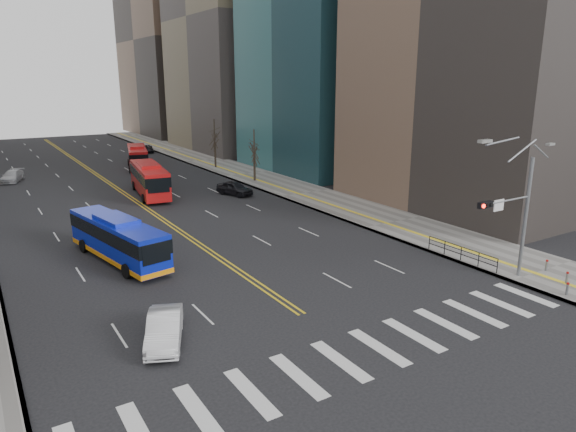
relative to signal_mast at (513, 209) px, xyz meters
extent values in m
plane|color=black|center=(-13.77, -2.00, -4.86)|extent=(220.00, 220.00, 0.00)
cube|color=slate|center=(3.73, 43.00, -4.78)|extent=(7.00, 130.00, 0.15)
cube|color=silver|center=(-24.40, -2.00, -4.85)|extent=(0.70, 4.00, 0.01)
cube|color=silver|center=(-22.04, -2.00, -4.85)|extent=(0.70, 4.00, 0.01)
cube|color=silver|center=(-19.67, -2.00, -4.85)|extent=(0.70, 4.00, 0.01)
cube|color=silver|center=(-17.31, -2.00, -4.85)|extent=(0.70, 4.00, 0.01)
cube|color=silver|center=(-14.95, -2.00, -4.85)|extent=(0.70, 4.00, 0.01)
cube|color=silver|center=(-12.58, -2.00, -4.85)|extent=(0.70, 4.00, 0.01)
cube|color=silver|center=(-10.22, -2.00, -4.85)|extent=(0.70, 4.00, 0.01)
cube|color=silver|center=(-7.86, -2.00, -4.85)|extent=(0.70, 4.00, 0.01)
cube|color=silver|center=(-5.49, -2.00, -4.85)|extent=(0.70, 4.00, 0.01)
cube|color=silver|center=(-3.13, -2.00, -4.85)|extent=(0.70, 4.00, 0.01)
cube|color=silver|center=(-0.77, -2.00, -4.85)|extent=(0.70, 4.00, 0.01)
cube|color=gold|center=(-13.97, 53.00, -4.85)|extent=(0.15, 100.00, 0.01)
cube|color=gold|center=(-13.57, 53.00, -4.85)|extent=(0.15, 100.00, 0.01)
cube|color=#756851|center=(16.23, 69.00, 18.14)|extent=(20.00, 26.00, 46.00)
cube|color=brown|center=(15.23, 101.00, 16.14)|extent=(18.00, 30.00, 42.00)
cylinder|color=gray|center=(1.43, 0.00, -0.86)|extent=(0.24, 0.24, 8.00)
cylinder|color=gray|center=(-0.82, 0.00, 0.64)|extent=(4.50, 0.12, 0.12)
cube|color=black|center=(-2.77, 0.00, 0.64)|extent=(1.10, 0.28, 0.38)
cylinder|color=#FF190C|center=(-3.12, -0.16, 0.64)|extent=(0.24, 0.08, 0.24)
cylinder|color=black|center=(-2.77, -0.16, 0.64)|extent=(0.24, 0.08, 0.24)
cylinder|color=black|center=(-2.42, -0.16, 0.64)|extent=(0.24, 0.08, 0.24)
cube|color=white|center=(-1.47, 0.00, 0.44)|extent=(0.90, 0.06, 0.70)
cube|color=#999993|center=(-3.37, 0.00, 4.44)|extent=(0.90, 0.35, 0.18)
cube|color=black|center=(0.53, 4.00, -3.71)|extent=(0.04, 6.00, 0.04)
cylinder|color=black|center=(0.53, 1.00, -4.21)|extent=(0.06, 0.06, 1.00)
cylinder|color=black|center=(0.53, 2.50, -4.21)|extent=(0.06, 0.06, 1.00)
cylinder|color=black|center=(0.53, 4.00, -4.21)|extent=(0.06, 0.06, 1.00)
cylinder|color=black|center=(0.53, 5.50, -4.21)|extent=(0.06, 0.06, 1.00)
cylinder|color=black|center=(0.53, 7.00, -4.21)|extent=(0.06, 0.06, 1.00)
cylinder|color=gray|center=(1.03, -3.50, -4.36)|extent=(0.16, 0.16, 0.70)
cylinder|color=#B2140F|center=(1.03, -3.50, -3.98)|extent=(0.17, 0.17, 0.10)
cylinder|color=gray|center=(2.73, -2.50, -4.36)|extent=(0.16, 0.16, 0.70)
cylinder|color=#B2140F|center=(2.73, -2.50, -3.98)|extent=(0.17, 0.17, 0.10)
cylinder|color=gray|center=(3.73, -0.50, -4.36)|extent=(0.16, 0.16, 0.70)
cylinder|color=#B2140F|center=(3.73, -0.50, -3.98)|extent=(0.17, 0.17, 0.10)
cylinder|color=#2E251C|center=(2.23, 38.00, -3.11)|extent=(0.28, 0.28, 3.50)
cylinder|color=#2E251C|center=(2.23, 50.00, -2.98)|extent=(0.28, 0.28, 3.75)
cube|color=#0C1EB8|center=(-20.10, 17.33, -3.19)|extent=(4.38, 11.41, 2.63)
cube|color=black|center=(-20.10, 17.33, -2.66)|extent=(4.44, 11.44, 0.95)
cube|color=#0C1EB8|center=(-20.10, 17.33, -1.78)|extent=(2.56, 4.19, 0.40)
cube|color=orange|center=(-20.10, 17.33, -4.31)|extent=(4.44, 11.44, 0.35)
cylinder|color=black|center=(-20.58, 13.60, -4.36)|extent=(0.48, 1.04, 1.00)
cylinder|color=black|center=(-18.29, 14.04, -4.36)|extent=(0.48, 1.04, 1.00)
cylinder|color=black|center=(-21.92, 20.63, -4.36)|extent=(0.48, 1.04, 1.00)
cylinder|color=black|center=(-19.63, 21.07, -4.36)|extent=(0.48, 1.04, 1.00)
cube|color=red|center=(-11.51, 37.29, -3.02)|extent=(4.20, 11.67, 2.97)
cube|color=black|center=(-11.51, 37.29, -2.45)|extent=(4.26, 11.70, 1.06)
cube|color=red|center=(-11.51, 37.29, -1.44)|extent=(2.63, 4.25, 0.40)
cylinder|color=black|center=(-13.32, 33.86, -4.36)|extent=(0.44, 1.03, 1.00)
cylinder|color=black|center=(-10.75, 33.49, -4.36)|extent=(0.44, 1.03, 1.00)
cylinder|color=black|center=(-12.27, 41.09, -4.36)|extent=(0.44, 1.03, 1.00)
cylinder|color=black|center=(-9.71, 40.72, -4.36)|extent=(0.44, 1.03, 1.00)
cube|color=red|center=(-7.58, 55.43, -3.12)|extent=(4.96, 11.02, 2.78)
cube|color=black|center=(-7.58, 55.43, -2.57)|extent=(5.02, 11.05, 1.00)
cube|color=red|center=(-7.58, 55.43, -1.63)|extent=(2.80, 4.12, 0.40)
cylinder|color=black|center=(-9.59, 52.39, -4.36)|extent=(0.53, 1.04, 1.00)
cylinder|color=black|center=(-7.22, 51.80, -4.36)|extent=(0.53, 1.04, 1.00)
cylinder|color=black|center=(-7.93, 59.06, -4.36)|extent=(0.53, 1.04, 1.00)
cylinder|color=black|center=(-5.56, 58.47, -4.36)|extent=(0.53, 1.04, 1.00)
imported|color=silver|center=(-21.31, 4.00, -4.10)|extent=(3.29, 4.87, 1.52)
imported|color=black|center=(-3.40, 32.35, -4.08)|extent=(3.26, 4.88, 1.54)
imported|color=#A5A5AA|center=(-23.96, 54.33, -4.15)|extent=(3.63, 5.28, 1.42)
imported|color=black|center=(-1.27, 71.69, -4.22)|extent=(3.15, 4.96, 1.28)
camera|label=1|loc=(-28.37, -18.79, 7.89)|focal=32.00mm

